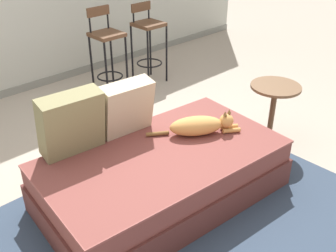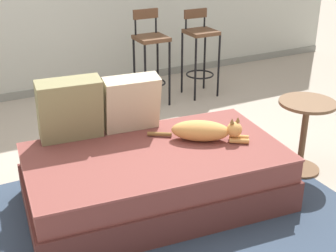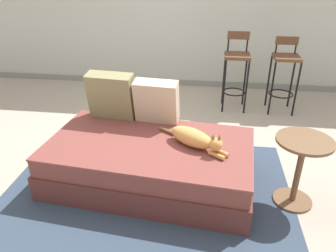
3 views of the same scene
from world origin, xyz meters
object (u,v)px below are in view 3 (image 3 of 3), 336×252
object	(u,v)px
throw_pillow_middle	(156,101)
cat	(195,138)
bar_stool_by_doorway	(284,69)
bar_stool_near_window	(236,66)
throw_pillow_corner	(112,96)
side_table	(300,163)
couch	(150,162)

from	to	relation	value
throw_pillow_middle	cat	distance (m)	0.59
bar_stool_by_doorway	bar_stool_near_window	bearing A→B (deg)	179.91
bar_stool_near_window	bar_stool_by_doorway	bearing A→B (deg)	-0.09
bar_stool_near_window	bar_stool_by_doorway	distance (m)	0.61
throw_pillow_corner	side_table	size ratio (longest dim) A/B	0.78
throw_pillow_middle	couch	bearing A→B (deg)	-89.37
bar_stool_near_window	side_table	xyz separation A→B (m)	(0.42, -1.92, -0.20)
cat	side_table	size ratio (longest dim) A/B	1.06
side_table	throw_pillow_middle	bearing A→B (deg)	156.95
couch	side_table	bearing A→B (deg)	-5.72
throw_pillow_corner	cat	world-z (taller)	throw_pillow_corner
couch	throw_pillow_middle	xyz separation A→B (m)	(-0.00, 0.41, 0.42)
bar_stool_by_doorway	side_table	xyz separation A→B (m)	(-0.19, -1.92, -0.18)
side_table	throw_pillow_corner	bearing A→B (deg)	161.24
cat	side_table	xyz separation A→B (m)	(0.85, -0.12, -0.10)
throw_pillow_middle	cat	bearing A→B (deg)	-46.48
throw_pillow_middle	side_table	size ratio (longest dim) A/B	0.72
side_table	bar_stool_by_doorway	bearing A→B (deg)	84.28
couch	throw_pillow_corner	distance (m)	0.77
throw_pillow_corner	side_table	distance (m)	1.81
cat	bar_stool_near_window	bearing A→B (deg)	76.44
bar_stool_near_window	couch	bearing A→B (deg)	-114.72
bar_stool_near_window	side_table	world-z (taller)	bar_stool_near_window
couch	bar_stool_by_doorway	distance (m)	2.33
throw_pillow_middle	cat	xyz separation A→B (m)	(0.40, -0.42, -0.14)
throw_pillow_corner	side_table	xyz separation A→B (m)	(1.70, -0.58, -0.26)
bar_stool_near_window	bar_stool_by_doorway	world-z (taller)	bar_stool_near_window
couch	cat	bearing A→B (deg)	-1.40
bar_stool_near_window	throw_pillow_corner	bearing A→B (deg)	-133.58
throw_pillow_middle	cat	size ratio (longest dim) A/B	0.68
throw_pillow_middle	side_table	xyz separation A→B (m)	(1.25, -0.53, -0.24)
bar_stool_by_doorway	side_table	bearing A→B (deg)	-95.72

